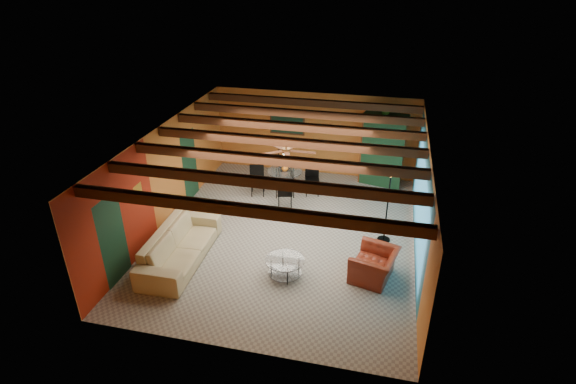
% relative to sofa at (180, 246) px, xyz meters
% --- Properties ---
extents(room, '(6.52, 8.01, 2.71)m').
position_rel_sofa_xyz_m(room, '(2.18, 1.75, 1.96)').
color(room, gray).
rests_on(room, ground).
extents(sofa, '(1.13, 2.77, 0.80)m').
position_rel_sofa_xyz_m(sofa, '(0.00, 0.00, 0.00)').
color(sofa, tan).
rests_on(sofa, ground).
extents(armchair, '(1.15, 1.24, 0.68)m').
position_rel_sofa_xyz_m(armchair, '(4.50, 0.35, -0.06)').
color(armchair, maroon).
rests_on(armchair, ground).
extents(coffee_table, '(1.16, 1.16, 0.45)m').
position_rel_sofa_xyz_m(coffee_table, '(2.55, -0.04, -0.17)').
color(coffee_table, white).
rests_on(coffee_table, ground).
extents(dining_table, '(2.52, 2.52, 1.09)m').
position_rel_sofa_xyz_m(dining_table, '(1.63, 3.83, 0.14)').
color(dining_table, silver).
rests_on(dining_table, ground).
extents(armoire, '(1.35, 0.88, 2.19)m').
position_rel_sofa_xyz_m(armoire, '(4.38, 5.33, 0.69)').
color(armoire, brown).
rests_on(armoire, ground).
extents(floor_lamp, '(0.53, 0.53, 2.00)m').
position_rel_sofa_xyz_m(floor_lamp, '(4.67, 1.95, 0.60)').
color(floor_lamp, black).
rests_on(floor_lamp, ground).
extents(ceiling_fan, '(1.50, 1.50, 0.44)m').
position_rel_sofa_xyz_m(ceiling_fan, '(2.18, 1.63, 1.96)').
color(ceiling_fan, '#472614').
rests_on(ceiling_fan, ceiling).
extents(painting, '(1.05, 0.03, 0.65)m').
position_rel_sofa_xyz_m(painting, '(1.28, 5.59, 1.25)').
color(painting, black).
rests_on(painting, wall_back).
extents(potted_plant, '(0.45, 0.41, 0.45)m').
position_rel_sofa_xyz_m(potted_plant, '(4.38, 5.33, 2.01)').
color(potted_plant, '#26661E').
rests_on(potted_plant, armoire).
extents(vase, '(0.21, 0.21, 0.19)m').
position_rel_sofa_xyz_m(vase, '(1.63, 3.83, 0.78)').
color(vase, orange).
rests_on(vase, dining_table).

